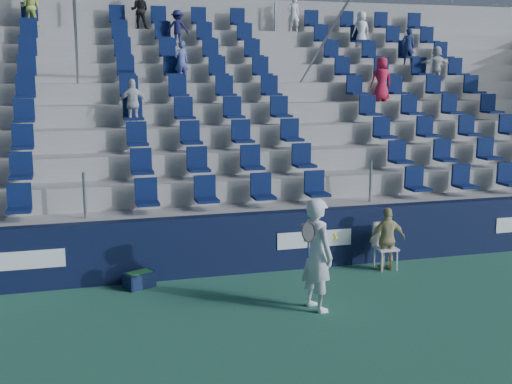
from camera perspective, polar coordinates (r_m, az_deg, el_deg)
ground at (r=10.24m, az=3.20°, el=-12.27°), size 70.00×70.00×0.00m
sponsor_wall at (r=12.90m, az=-1.26°, el=-4.57°), size 24.00×0.32×1.20m
grandstand at (r=17.54m, az=-5.43°, el=4.52°), size 24.00×8.17×6.63m
tennis_player at (r=10.86m, az=5.44°, el=-5.53°), size 0.72×0.81×1.93m
line_judge_chair at (r=13.46m, az=11.30°, el=-4.39°), size 0.43×0.44×0.95m
line_judge at (r=13.30m, az=11.61°, el=-4.12°), size 0.78×0.37×1.30m
ball_bin at (r=12.32m, az=-10.34°, el=-7.62°), size 0.63×0.54×0.30m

